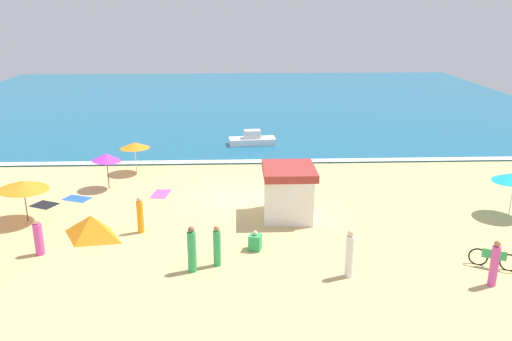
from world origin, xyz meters
TOP-DOWN VIEW (x-y plane):
  - ground_plane at (0.00, 0.00)m, footprint 60.00×60.00m
  - ocean_water at (0.00, 28.00)m, footprint 60.00×44.00m
  - wave_breaker_foam at (0.00, 6.30)m, footprint 57.00×0.70m
  - lifeguard_cabana at (2.45, -2.52)m, footprint 2.43×2.76m
  - beach_umbrella_0 at (-9.71, -2.64)m, footprint 2.53×2.51m
  - beach_umbrella_1 at (-5.94, 4.54)m, footprint 2.22×2.22m
  - beach_umbrella_2 at (-6.95, 1.78)m, footprint 1.78×1.76m
  - beach_tent at (-6.25, -4.55)m, footprint 2.74×2.45m
  - parked_bicycle at (9.79, -7.95)m, footprint 1.63×0.92m
  - beachgoer_0 at (9.13, -9.24)m, footprint 0.37×0.37m
  - beachgoer_1 at (-0.76, -7.33)m, footprint 0.32×0.32m
  - beachgoer_2 at (-7.93, -6.11)m, footprint 0.43×0.43m
  - beachgoer_3 at (0.75, -6.03)m, footprint 0.59×0.59m
  - beachgoer_4 at (-4.23, -4.12)m, footprint 0.40×0.40m
  - beachgoer_5 at (4.13, -8.38)m, footprint 0.43×0.43m
  - beachgoer_6 at (-1.69, -7.76)m, footprint 0.47×0.47m
  - beach_towel_0 at (-4.01, 0.77)m, footprint 1.01×1.52m
  - beach_towel_1 at (-8.26, 0.21)m, footprint 1.55×1.28m
  - beach_towel_2 at (-9.65, -0.61)m, footprint 1.47×1.37m
  - small_boat_0 at (1.17, 10.47)m, footprint 3.34×1.49m

SIDE VIEW (x-z plane):
  - ground_plane at x=0.00m, z-range 0.00..0.00m
  - beach_towel_0 at x=-4.01m, z-range 0.00..0.01m
  - beach_towel_1 at x=-8.26m, z-range 0.00..0.01m
  - beach_towel_2 at x=-9.65m, z-range 0.00..0.01m
  - ocean_water at x=0.00m, z-range 0.00..0.10m
  - wave_breaker_foam at x=0.00m, z-range 0.10..0.11m
  - beachgoer_3 at x=0.75m, z-range -0.07..0.77m
  - parked_bicycle at x=9.79m, z-range 0.00..0.76m
  - small_boat_0 at x=1.17m, z-range -0.08..0.95m
  - beach_tent at x=-6.25m, z-range 0.00..1.01m
  - beachgoer_2 at x=-7.93m, z-range -0.05..1.52m
  - beachgoer_1 at x=-0.76m, z-range -0.04..1.61m
  - beachgoer_4 at x=-4.23m, z-range -0.04..1.63m
  - beachgoer_0 at x=9.13m, z-range -0.04..1.71m
  - beachgoer_6 at x=-1.69m, z-range -0.05..1.78m
  - beachgoer_5 at x=4.13m, z-range -0.03..1.83m
  - lifeguard_cabana at x=2.45m, z-range 0.02..2.46m
  - beach_umbrella_1 at x=-5.94m, z-range 0.74..2.63m
  - beach_umbrella_0 at x=-9.71m, z-range 0.75..2.79m
  - beach_umbrella_2 at x=-6.95m, z-range 0.76..2.78m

